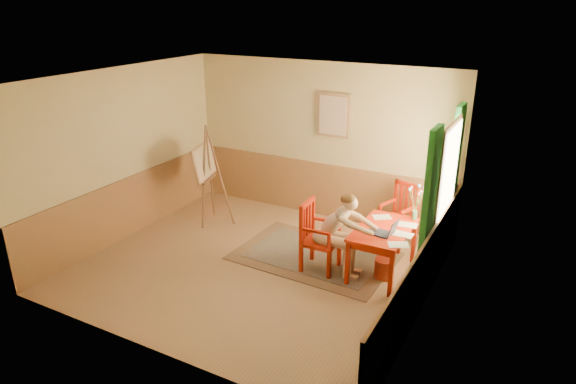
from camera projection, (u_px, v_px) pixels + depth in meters
The scene contains 14 objects.
room at pixel (254, 178), 7.20m from camera, with size 5.04×4.54×2.84m.
wainscot at pixel (282, 216), 8.18m from camera, with size 5.00×4.50×1.00m.
window at pixel (444, 186), 7.06m from camera, with size 0.12×2.01×2.20m.
wall_portrait at pixel (333, 115), 8.73m from camera, with size 0.60×0.05×0.76m.
rug at pixel (314, 256), 7.97m from camera, with size 2.46×1.69×0.02m.
table at pixel (383, 234), 7.27m from camera, with size 0.73×1.21×0.72m.
chair_left at pixel (317, 236), 7.42m from camera, with size 0.51×0.49×1.07m.
chair_back at pixel (399, 215), 8.18m from camera, with size 0.59×0.60×1.04m.
figure at pixel (338, 230), 7.24m from camera, with size 0.94×0.41×1.27m.
laptop at pixel (384, 231), 7.04m from camera, with size 0.43×0.29×0.24m.
papers at pixel (398, 230), 7.19m from camera, with size 0.81×1.07×0.00m.
vase at pixel (416, 204), 7.46m from camera, with size 0.25×0.26×0.53m.
wastebasket at pixel (384, 268), 7.32m from camera, with size 0.27×0.27×0.29m, color #C74326.
easel at pixel (206, 166), 8.83m from camera, with size 0.68×0.80×1.80m.
Camera 1 is at (3.63, -5.77, 3.80)m, focal length 31.71 mm.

